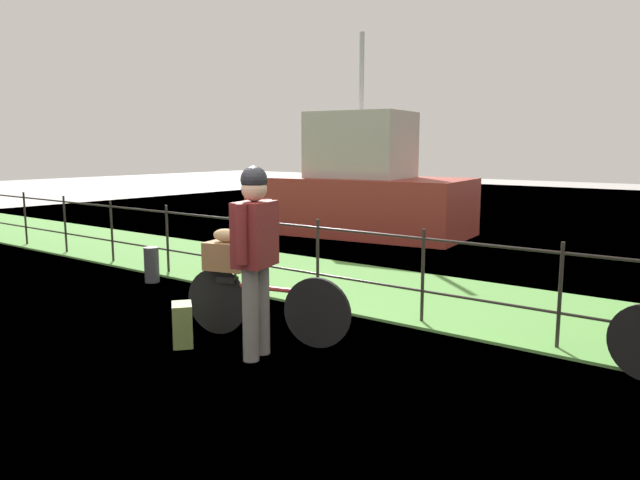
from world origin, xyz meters
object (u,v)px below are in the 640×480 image
wooden_crate (227,256)px  cyclist_person (255,245)px  moored_boat_near (361,190)px  bicycle_main (264,304)px  mooring_bollard (152,265)px  terrier_dog (229,234)px  backpack_on_paving (182,325)px

wooden_crate → cyclist_person: size_ratio=0.23×
wooden_crate → moored_boat_near: size_ratio=0.08×
bicycle_main → mooring_bollard: (-2.93, 0.91, -0.11)m
bicycle_main → moored_boat_near: (-3.30, 6.56, 0.58)m
cyclist_person → wooden_crate: bearing=156.1°
wooden_crate → terrier_dog: bearing=14.4°
wooden_crate → moored_boat_near: (-2.91, 6.66, 0.14)m
wooden_crate → mooring_bollard: wooden_crate is taller
bicycle_main → terrier_dog: terrier_dog is taller
terrier_dog → mooring_bollard: bearing=158.7°
backpack_on_paving → moored_boat_near: 7.71m
terrier_dog → cyclist_person: cyclist_person is taller
bicycle_main → cyclist_person: size_ratio=1.01×
mooring_bollard → backpack_on_paving: bearing=-31.5°
wooden_crate → cyclist_person: (0.66, -0.29, 0.21)m
bicycle_main → moored_boat_near: size_ratio=0.36×
cyclist_person → backpack_on_paving: bearing=-165.8°
wooden_crate → mooring_bollard: (-2.54, 1.01, -0.55)m
terrier_dog → moored_boat_near: (-2.93, 6.65, -0.08)m
wooden_crate → moored_boat_near: bearing=113.6°
wooden_crate → moored_boat_near: moored_boat_near is taller
backpack_on_paving → mooring_bollard: 2.86m
cyclist_person → mooring_bollard: (-3.21, 1.30, -0.76)m
cyclist_person → moored_boat_near: size_ratio=0.35×
backpack_on_paving → cyclist_person: bearing=-127.4°
moored_boat_near → wooden_crate: bearing=-66.4°
terrier_dog → moored_boat_near: bearing=113.8°
wooden_crate → cyclist_person: 0.75m
terrier_dog → backpack_on_paving: (-0.13, -0.49, -0.81)m
moored_boat_near → mooring_bollard: bearing=-86.3°
cyclist_person → moored_boat_near: 7.82m
bicycle_main → cyclist_person: bearing=-54.9°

